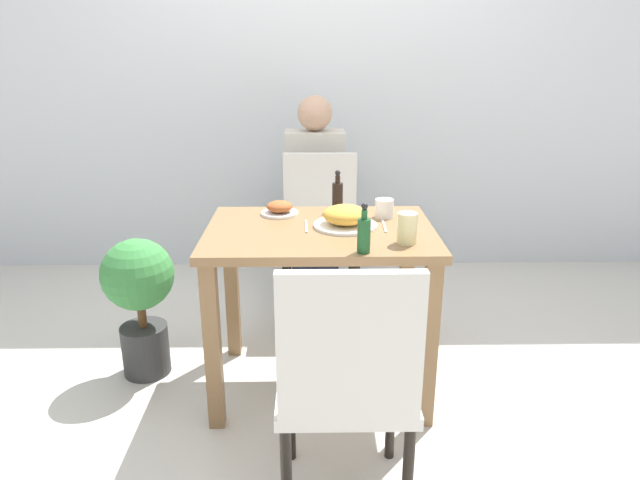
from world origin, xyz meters
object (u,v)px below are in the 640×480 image
Objects in this scene: chair_far at (320,228)px; condiment_bottle at (337,195)px; side_plate at (280,209)px; drink_cup at (384,208)px; sauce_bottle at (364,234)px; chair_near at (347,378)px; person_figure at (315,197)px; juice_glass at (407,228)px; potted_plant_left at (140,293)px; food_plate at (345,217)px.

chair_far is 4.82× the size of condiment_bottle.
chair_far reaches higher than side_plate.
sauce_bottle reaches higher than drink_cup.
side_plate is 0.89× the size of sauce_bottle.
chair_near is at bearing -90.90° from condiment_bottle.
sauce_bottle is 0.16× the size of person_figure.
condiment_bottle is (-0.07, 0.55, 0.00)m from sauce_bottle.
side_plate is 1.39× the size of juice_glass.
juice_glass is 0.51m from condiment_bottle.
person_figure reaches higher than potted_plant_left.
chair_far reaches higher than potted_plant_left.
person_figure is at bearing 104.76° from juice_glass.
potted_plant_left is (-0.62, -0.09, -0.36)m from side_plate.
chair_near is 5.44× the size of side_plate.
juice_glass is at bearing -61.95° from condiment_bottle.
drink_cup is at bearing 97.23° from juice_glass.
drink_cup is 0.43× the size of sauce_bottle.
juice_glass is 0.64× the size of sauce_bottle.
side_plate is at bearing 173.91° from drink_cup.
person_figure is at bearing 96.79° from sauce_bottle.
drink_cup is 0.23m from condiment_bottle.
side_plate is at bearing 7.92° from potted_plant_left.
side_plate is 0.25× the size of potted_plant_left.
drink_cup is at bearing -103.41° from chair_near.
chair_far reaches higher than juice_glass.
potted_plant_left is (-1.12, 0.30, -0.39)m from juice_glass.
chair_near reaches higher than drink_cup.
side_plate is 0.91m from person_figure.
chair_near is 0.76× the size of person_figure.
drink_cup is (0.45, -0.05, 0.01)m from side_plate.
side_plate is (-0.24, 0.94, 0.26)m from chair_near.
side_plate is at bearing 123.69° from sauce_bottle.
condiment_bottle is at bearing 94.96° from food_plate.
drink_cup reaches higher than potted_plant_left.
chair_far is at bearing 70.25° from side_plate.
chair_far is at bearing 115.01° from drink_cup.
side_plate is at bearing -109.75° from chair_far.
drink_cup is (0.18, 0.13, -0.00)m from food_plate.
food_plate is at bearing -33.21° from side_plate.
juice_glass reaches higher than potted_plant_left.
chair_far is at bearing 98.55° from condiment_bottle.
condiment_bottle is at bearing 118.05° from juice_glass.
chair_far is 0.76× the size of person_figure.
chair_near reaches higher than side_plate.
sauce_bottle is 1.40m from person_figure.
chair_far is 3.40× the size of food_plate.
chair_far is at bearing 97.31° from food_plate.
drink_cup reaches higher than side_plate.
food_plate is at bearing -142.81° from drink_cup.
side_plate is at bearing -166.29° from condiment_bottle.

